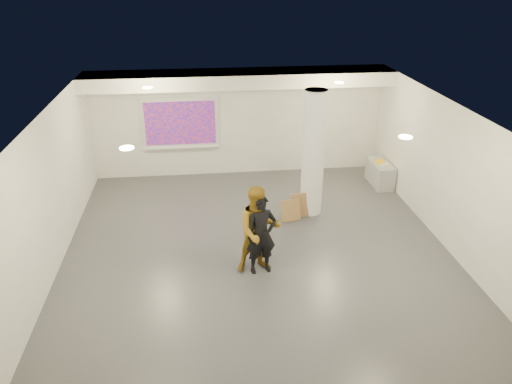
{
  "coord_description": "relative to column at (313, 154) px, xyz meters",
  "views": [
    {
      "loc": [
        -1.09,
        -8.81,
        5.55
      ],
      "look_at": [
        0.0,
        0.4,
        1.25
      ],
      "focal_mm": 35.0,
      "sensor_mm": 36.0,
      "label": 1
    }
  ],
  "objects": [
    {
      "name": "floor",
      "position": [
        -1.5,
        -1.8,
        -1.5
      ],
      "size": [
        8.0,
        9.0,
        0.01
      ],
      "primitive_type": "cube",
      "color": "#393B40",
      "rests_on": "ground"
    },
    {
      "name": "ceiling",
      "position": [
        -1.5,
        -1.8,
        1.5
      ],
      "size": [
        8.0,
        9.0,
        0.01
      ],
      "primitive_type": "cube",
      "color": "white",
      "rests_on": "floor"
    },
    {
      "name": "wall_back",
      "position": [
        -1.5,
        2.7,
        0.0
      ],
      "size": [
        8.0,
        0.01,
        3.0
      ],
      "primitive_type": "cube",
      "color": "silver",
      "rests_on": "floor"
    },
    {
      "name": "wall_front",
      "position": [
        -1.5,
        -6.3,
        0.0
      ],
      "size": [
        8.0,
        0.01,
        3.0
      ],
      "primitive_type": "cube",
      "color": "silver",
      "rests_on": "floor"
    },
    {
      "name": "wall_left",
      "position": [
        -5.5,
        -1.8,
        0.0
      ],
      "size": [
        0.01,
        9.0,
        3.0
      ],
      "primitive_type": "cube",
      "color": "silver",
      "rests_on": "floor"
    },
    {
      "name": "wall_right",
      "position": [
        2.5,
        -1.8,
        0.0
      ],
      "size": [
        0.01,
        9.0,
        3.0
      ],
      "primitive_type": "cube",
      "color": "silver",
      "rests_on": "floor"
    },
    {
      "name": "soffit_band",
      "position": [
        -1.5,
        2.15,
        1.32
      ],
      "size": [
        8.0,
        1.1,
        0.36
      ],
      "primitive_type": "cube",
      "color": "white",
      "rests_on": "ceiling"
    },
    {
      "name": "downlight_nw",
      "position": [
        -3.7,
        0.7,
        1.48
      ],
      "size": [
        0.22,
        0.22,
        0.02
      ],
      "primitive_type": "cylinder",
      "color": "#F5C98C",
      "rests_on": "ceiling"
    },
    {
      "name": "downlight_ne",
      "position": [
        0.7,
        0.7,
        1.48
      ],
      "size": [
        0.22,
        0.22,
        0.02
      ],
      "primitive_type": "cylinder",
      "color": "#F5C98C",
      "rests_on": "ceiling"
    },
    {
      "name": "downlight_sw",
      "position": [
        -3.7,
        -3.3,
        1.48
      ],
      "size": [
        0.22,
        0.22,
        0.02
      ],
      "primitive_type": "cylinder",
      "color": "#F5C98C",
      "rests_on": "ceiling"
    },
    {
      "name": "downlight_se",
      "position": [
        0.7,
        -3.3,
        1.48
      ],
      "size": [
        0.22,
        0.22,
        0.02
      ],
      "primitive_type": "cylinder",
      "color": "#F5C98C",
      "rests_on": "ceiling"
    },
    {
      "name": "column",
      "position": [
        0.0,
        0.0,
        0.0
      ],
      "size": [
        0.52,
        0.52,
        3.0
      ],
      "primitive_type": "cylinder",
      "color": "white",
      "rests_on": "floor"
    },
    {
      "name": "projection_screen",
      "position": [
        -3.1,
        2.65,
        0.03
      ],
      "size": [
        2.1,
        0.13,
        1.42
      ],
      "color": "white",
      "rests_on": "wall_back"
    },
    {
      "name": "credenza",
      "position": [
        2.22,
        1.38,
        -1.19
      ],
      "size": [
        0.48,
        1.09,
        0.63
      ],
      "primitive_type": "cube",
      "rotation": [
        0.0,
        0.0,
        0.03
      ],
      "color": "#999C9E",
      "rests_on": "floor"
    },
    {
      "name": "papers_stack",
      "position": [
        2.23,
        1.36,
        -0.86
      ],
      "size": [
        0.33,
        0.37,
        0.02
      ],
      "primitive_type": "cube",
      "rotation": [
        0.0,
        0.0,
        0.28
      ],
      "color": "silver",
      "rests_on": "credenza"
    },
    {
      "name": "postit_pad",
      "position": [
        2.2,
        1.44,
        -0.86
      ],
      "size": [
        0.3,
        0.36,
        0.03
      ],
      "primitive_type": "cube",
      "rotation": [
        0.0,
        0.0,
        -0.22
      ],
      "color": "yellow",
      "rests_on": "credenza"
    },
    {
      "name": "cardboard_back",
      "position": [
        -0.26,
        -0.21,
        -1.2
      ],
      "size": [
        0.55,
        0.16,
        0.59
      ],
      "primitive_type": "cube",
      "rotation": [
        -0.1,
        0.0,
        0.1
      ],
      "color": "olive",
      "rests_on": "floor"
    },
    {
      "name": "cardboard_front",
      "position": [
        -0.56,
        -0.39,
        -1.24
      ],
      "size": [
        0.49,
        0.26,
        0.51
      ],
      "primitive_type": "cube",
      "rotation": [
        -0.24,
        0.0,
        0.21
      ],
      "color": "olive",
      "rests_on": "floor"
    },
    {
      "name": "woman",
      "position": [
        -1.52,
        -2.4,
        -0.69
      ],
      "size": [
        0.66,
        0.5,
        1.63
      ],
      "primitive_type": "imported",
      "rotation": [
        0.0,
        0.0,
        0.19
      ],
      "color": "black",
      "rests_on": "floor"
    },
    {
      "name": "man",
      "position": [
        -1.55,
        -2.33,
        -0.62
      ],
      "size": [
        0.93,
        0.77,
        1.77
      ],
      "primitive_type": "imported",
      "rotation": [
        0.0,
        0.0,
        0.12
      ],
      "color": "olive",
      "rests_on": "floor"
    }
  ]
}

